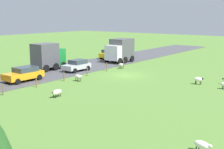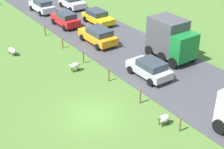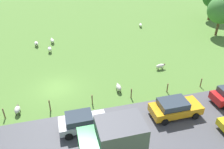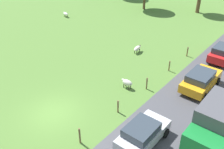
{
  "view_description": "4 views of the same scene",
  "coord_description": "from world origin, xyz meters",
  "px_view_note": "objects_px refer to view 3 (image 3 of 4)",
  "views": [
    {
      "loc": [
        -21.33,
        30.85,
        7.38
      ],
      "look_at": [
        -1.46,
        4.71,
        0.99
      ],
      "focal_mm": 49.02,
      "sensor_mm": 36.0,
      "label": 1
    },
    {
      "loc": [
        -9.52,
        -15.85,
        13.25
      ],
      "look_at": [
        3.66,
        2.77,
        0.74
      ],
      "focal_mm": 52.99,
      "sensor_mm": 36.0,
      "label": 2
    },
    {
      "loc": [
        20.68,
        0.62,
        13.73
      ],
      "look_at": [
        -0.1,
        6.08,
        0.72
      ],
      "focal_mm": 36.2,
      "sensor_mm": 36.0,
      "label": 3
    },
    {
      "loc": [
        12.56,
        -8.56,
        12.27
      ],
      "look_at": [
        0.95,
        5.71,
        1.06
      ],
      "focal_mm": 40.73,
      "sensor_mm": 36.0,
      "label": 4
    }
  ],
  "objects_px": {
    "sheep_4": "(119,87)",
    "truck_1": "(113,143)",
    "sheep_2": "(17,109)",
    "sheep_6": "(36,44)",
    "sheep_3": "(50,49)",
    "car_7": "(175,107)",
    "sheep_0": "(160,66)",
    "sheep_5": "(141,25)",
    "car_2": "(82,122)",
    "tree_1": "(222,10)",
    "sheep_1": "(52,40)"
  },
  "relations": [
    {
      "from": "sheep_4",
      "to": "truck_1",
      "type": "relative_size",
      "value": 0.24
    },
    {
      "from": "sheep_2",
      "to": "sheep_6",
      "type": "bearing_deg",
      "value": 175.09
    },
    {
      "from": "sheep_3",
      "to": "sheep_4",
      "type": "height_order",
      "value": "sheep_3"
    },
    {
      "from": "sheep_3",
      "to": "car_7",
      "type": "relative_size",
      "value": 0.24
    },
    {
      "from": "sheep_0",
      "to": "sheep_5",
      "type": "bearing_deg",
      "value": 168.13
    },
    {
      "from": "sheep_6",
      "to": "sheep_5",
      "type": "bearing_deg",
      "value": 102.71
    },
    {
      "from": "sheep_5",
      "to": "sheep_0",
      "type": "bearing_deg",
      "value": -11.87
    },
    {
      "from": "sheep_0",
      "to": "car_7",
      "type": "bearing_deg",
      "value": -16.85
    },
    {
      "from": "sheep_2",
      "to": "sheep_6",
      "type": "distance_m",
      "value": 15.12
    },
    {
      "from": "sheep_0",
      "to": "sheep_2",
      "type": "relative_size",
      "value": 1.27
    },
    {
      "from": "sheep_6",
      "to": "car_7",
      "type": "height_order",
      "value": "car_7"
    },
    {
      "from": "truck_1",
      "to": "car_2",
      "type": "height_order",
      "value": "truck_1"
    },
    {
      "from": "tree_1",
      "to": "car_7",
      "type": "height_order",
      "value": "tree_1"
    },
    {
      "from": "sheep_2",
      "to": "sheep_6",
      "type": "xyz_separation_m",
      "value": [
        -15.07,
        1.29,
        -0.02
      ]
    },
    {
      "from": "sheep_3",
      "to": "truck_1",
      "type": "bearing_deg",
      "value": 11.08
    },
    {
      "from": "sheep_0",
      "to": "sheep_1",
      "type": "bearing_deg",
      "value": -132.57
    },
    {
      "from": "sheep_5",
      "to": "sheep_2",
      "type": "bearing_deg",
      "value": -45.08
    },
    {
      "from": "sheep_1",
      "to": "truck_1",
      "type": "height_order",
      "value": "truck_1"
    },
    {
      "from": "sheep_1",
      "to": "tree_1",
      "type": "relative_size",
      "value": 0.2
    },
    {
      "from": "sheep_3",
      "to": "truck_1",
      "type": "distance_m",
      "value": 20.18
    },
    {
      "from": "sheep_1",
      "to": "tree_1",
      "type": "bearing_deg",
      "value": 82.65
    },
    {
      "from": "sheep_0",
      "to": "sheep_4",
      "type": "relative_size",
      "value": 1.24
    },
    {
      "from": "truck_1",
      "to": "sheep_5",
      "type": "bearing_deg",
      "value": 155.29
    },
    {
      "from": "sheep_3",
      "to": "sheep_4",
      "type": "bearing_deg",
      "value": 30.16
    },
    {
      "from": "sheep_0",
      "to": "car_2",
      "type": "height_order",
      "value": "car_2"
    },
    {
      "from": "sheep_0",
      "to": "sheep_2",
      "type": "distance_m",
      "value": 16.56
    },
    {
      "from": "sheep_2",
      "to": "car_2",
      "type": "height_order",
      "value": "car_2"
    },
    {
      "from": "sheep_1",
      "to": "sheep_4",
      "type": "height_order",
      "value": "sheep_4"
    },
    {
      "from": "sheep_3",
      "to": "sheep_6",
      "type": "distance_m",
      "value": 3.17
    },
    {
      "from": "sheep_5",
      "to": "car_2",
      "type": "bearing_deg",
      "value": -31.43
    },
    {
      "from": "tree_1",
      "to": "sheep_3",
      "type": "bearing_deg",
      "value": -90.55
    },
    {
      "from": "sheep_0",
      "to": "car_7",
      "type": "distance_m",
      "value": 8.37
    },
    {
      "from": "sheep_0",
      "to": "sheep_6",
      "type": "height_order",
      "value": "sheep_6"
    },
    {
      "from": "car_7",
      "to": "car_2",
      "type": "bearing_deg",
      "value": -92.58
    },
    {
      "from": "sheep_0",
      "to": "sheep_5",
      "type": "distance_m",
      "value": 15.22
    },
    {
      "from": "sheep_6",
      "to": "sheep_2",
      "type": "bearing_deg",
      "value": -4.91
    },
    {
      "from": "car_2",
      "to": "tree_1",
      "type": "bearing_deg",
      "value": 122.79
    },
    {
      "from": "tree_1",
      "to": "truck_1",
      "type": "distance_m",
      "value": 30.0
    },
    {
      "from": "tree_1",
      "to": "car_2",
      "type": "xyz_separation_m",
      "value": [
        15.67,
        -24.33,
        -3.34
      ]
    },
    {
      "from": "sheep_4",
      "to": "sheep_6",
      "type": "height_order",
      "value": "sheep_4"
    },
    {
      "from": "sheep_6",
      "to": "sheep_3",
      "type": "bearing_deg",
      "value": 35.87
    },
    {
      "from": "sheep_0",
      "to": "sheep_5",
      "type": "relative_size",
      "value": 1.12
    },
    {
      "from": "sheep_2",
      "to": "sheep_5",
      "type": "distance_m",
      "value": 27.04
    },
    {
      "from": "sheep_1",
      "to": "sheep_2",
      "type": "height_order",
      "value": "sheep_2"
    },
    {
      "from": "sheep_1",
      "to": "sheep_4",
      "type": "bearing_deg",
      "value": 23.09
    },
    {
      "from": "truck_1",
      "to": "car_7",
      "type": "distance_m",
      "value": 7.5
    },
    {
      "from": "car_7",
      "to": "tree_1",
      "type": "bearing_deg",
      "value": 134.87
    },
    {
      "from": "sheep_2",
      "to": "sheep_6",
      "type": "relative_size",
      "value": 0.85
    },
    {
      "from": "sheep_0",
      "to": "sheep_5",
      "type": "xyz_separation_m",
      "value": [
        -14.89,
        3.13,
        -0.02
      ]
    },
    {
      "from": "car_7",
      "to": "truck_1",
      "type": "bearing_deg",
      "value": -62.25
    }
  ]
}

